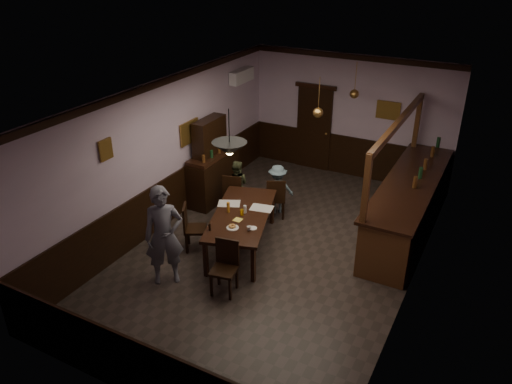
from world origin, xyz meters
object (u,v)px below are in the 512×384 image
Objects in this scene: soda_can at (242,212)px; sideboard at (212,168)px; dining_table at (242,216)px; coffee_cup at (249,228)px; chair_far_right at (276,197)px; person_seated_left at (236,185)px; pendant_brass_mid at (318,113)px; chair_side at (191,226)px; bar_counter at (408,204)px; chair_near at (225,264)px; person_seated_right at (277,189)px; pendant_iron at (230,149)px; chair_far_left at (233,192)px; pendant_brass_far at (354,94)px; person_standing at (164,236)px.

soda_can is 2.25m from sideboard.
coffee_cup is (0.43, -0.48, 0.11)m from dining_table.
person_seated_left is (-0.95, -0.01, 0.06)m from chair_far_right.
sideboard is at bearing -172.46° from pendant_brass_mid.
chair_side is 0.22× the size of bar_counter.
person_seated_left reaches higher than chair_near.
chair_near is 3.40m from sideboard.
pendant_brass_mid is (0.76, 0.17, 1.75)m from person_seated_right.
chair_side is 2.14m from pendant_iron.
chair_far_left reaches higher than chair_near.
bar_counter reaches higher than chair_near.
chair_far_left is 3.42m from pendant_brass_far.
pendant_brass_mid is at bearing 65.14° from coffee_cup.
person_seated_left is 3.60m from bar_counter.
person_seated_right reaches higher than chair_side.
pendant_brass_mid reaches higher than dining_table.
pendant_brass_far is (1.74, 3.90, 1.79)m from chair_side.
person_seated_left is (-0.08, 0.27, 0.04)m from chair_far_left.
soda_can is (-0.38, 0.42, 0.01)m from coffee_cup.
pendant_iron reaches higher than chair_side.
chair_far_right is at bearing 87.17° from chair_near.
coffee_cup is 0.57m from soda_can.
chair_near is at bearing -108.98° from coffee_cup.
pendant_brass_far is (0.20, 1.63, 0.00)m from pendant_brass_mid.
sideboard reaches higher than coffee_cup.
pendant_brass_far is (0.52, 4.68, 1.79)m from chair_near.
chair_near is at bearing -96.30° from pendant_brass_far.
coffee_cup is at bearing -97.42° from pendant_brass_mid.
soda_can is at bearing 57.67° from person_seated_right.
pendant_iron is at bearing 103.94° from chair_far_left.
person_seated_right is 1.34× the size of pendant_brass_far.
bar_counter reaches higher than coffee_cup.
soda_can is at bearing -139.50° from bar_counter.
dining_table is 29.98× the size of coffee_cup.
chair_far_right reaches higher than dining_table.
bar_counter reaches higher than chair_far_left.
dining_table is at bearing 26.00° from person_standing.
person_standing reaches higher than chair_far_left.
chair_far_right is at bearing 164.01° from person_seated_left.
dining_table is 1.26× the size of sideboard.
sideboard is 0.46× the size of bar_counter.
person_standing is at bearing -176.96° from chair_near.
person_standing is (0.19, -2.59, 0.38)m from chair_far_left.
dining_table is 1.36m from chair_far_left.
chair_side is (-1.22, 0.78, -0.01)m from chair_near.
chair_near is at bearing 63.66° from person_seated_right.
chair_far_left is 1.02× the size of chair_side.
person_seated_right is 1.43× the size of pendant_iron.
soda_can is at bearing 114.60° from coffee_cup.
chair_side reaches higher than soda_can.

